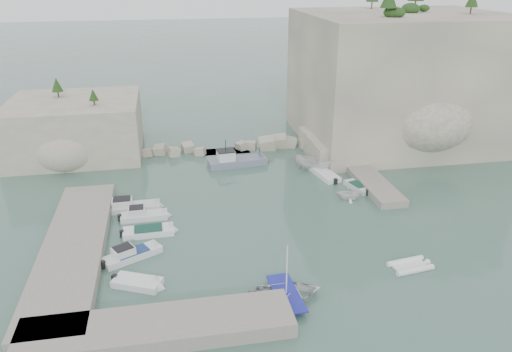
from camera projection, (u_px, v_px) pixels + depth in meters
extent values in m
plane|color=#486C5F|center=(268.00, 231.00, 46.15)|extent=(400.00, 400.00, 0.00)
cube|color=beige|center=(400.00, 79.00, 67.52)|extent=(26.00, 22.00, 17.00)
cube|color=beige|center=(338.00, 146.00, 64.14)|extent=(8.00, 10.00, 2.50)
cube|color=beige|center=(76.00, 127.00, 64.08)|extent=(16.00, 14.00, 7.00)
cube|color=#9E9689|center=(74.00, 248.00, 42.19)|extent=(5.00, 24.00, 1.10)
cube|color=#9E9689|center=(158.00, 328.00, 32.95)|extent=(18.00, 4.00, 1.10)
cube|color=#9E9689|center=(365.00, 175.00, 57.31)|extent=(3.00, 16.00, 0.80)
cube|color=beige|center=(226.00, 146.00, 65.64)|extent=(28.00, 3.00, 1.40)
imported|color=silver|center=(286.00, 299.00, 36.72)|extent=(5.60, 4.16, 1.11)
imported|color=white|center=(349.00, 199.00, 52.49)|extent=(3.45, 3.19, 1.50)
imported|color=silver|center=(316.00, 170.00, 59.82)|extent=(5.47, 4.03, 1.99)
cylinder|color=white|center=(287.00, 268.00, 35.68)|extent=(0.10, 0.10, 4.20)
cone|color=#1E4219|center=(57.00, 85.00, 63.56)|extent=(1.40, 1.40, 1.75)
cone|color=#1E4219|center=(93.00, 95.00, 59.99)|extent=(1.12, 1.12, 1.40)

